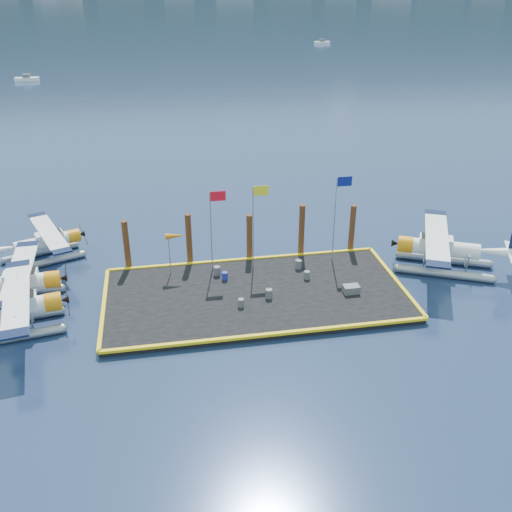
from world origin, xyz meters
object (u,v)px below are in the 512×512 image
Objects in this scene: piling_0 at (127,247)px; piling_4 at (352,230)px; seaplane_b at (16,285)px; flagpole_blue at (338,206)px; drum_3 at (241,303)px; drum_0 at (225,276)px; windsock at (175,237)px; seaplane_c at (46,244)px; piling_3 at (302,232)px; piling_1 at (189,241)px; piling_2 at (249,239)px; seaplane_a at (13,311)px; flagpole_red at (214,219)px; flagpole_yellow at (256,214)px; drum_1 at (269,294)px; drum_5 at (217,271)px; crate at (351,289)px; seaplane_d at (441,250)px; drum_4 at (299,264)px; drum_2 at (307,275)px.

piling_0 is 1.00× the size of piling_4.
seaplane_b is 1.42× the size of flagpole_blue.
drum_0 is at bearing 98.62° from drum_3.
seaplane_b is at bearing -154.19° from piling_0.
windsock is (-11.72, 0.00, -1.46)m from flagpole_blue.
piling_3 is (19.15, -3.04, 0.84)m from seaplane_c.
piling_1 is (-2.76, 6.96, 1.43)m from drum_3.
flagpole_blue is at bearing -14.48° from piling_2.
seaplane_a is 14.16m from flagpole_red.
piling_4 is (13.53, 1.60, -1.23)m from windsock.
seaplane_b is at bearing -173.61° from flagpole_yellow.
seaplane_b reaches higher than drum_1.
piling_1 is (-10.70, 1.60, -2.59)m from flagpole_blue.
seaplane_b is at bearing -179.14° from drum_0.
piling_2 reaches higher than seaplane_a.
drum_5 is 6.82m from piling_0.
drum_5 is (13.32, 0.97, -0.70)m from seaplane_b.
piling_4 is (10.30, 3.22, 1.32)m from drum_0.
drum_5 is at bearing 154.68° from crate.
piling_3 is at bearing 58.92° from drum_1.
drum_0 is 7.23m from piling_3.
windsock reaches higher than drum_0.
seaplane_d is 15.50× the size of drum_1.
seaplane_d is 10.44m from drum_4.
drum_3 reaches higher than crate.
seaplane_b is 16.67m from flagpole_yellow.
drum_3 is 0.08× the size of flagpole_blue.
drum_4 is 2.98m from piling_3.
crate is 0.17× the size of flagpole_yellow.
seaplane_b is at bearing -172.18° from flagpole_red.
seaplane_c is 11.11m from piling_1.
seaplane_d is 3.14× the size of windsock.
seaplane_d is 2.45× the size of piling_4.
crate is 0.27× the size of piling_4.
drum_2 is 0.18× the size of windsock.
piling_2 is at bearing 57.33° from seaplane_c.
drum_2 is (19.48, -0.68, -0.74)m from seaplane_b.
flagpole_red reaches higher than drum_3.
windsock is at bearing 180.00° from flagpole_blue.
drum_1 is (16.34, -2.79, -0.71)m from seaplane_b.
drum_0 is at bearing -152.95° from piling_3.
piling_3 reaches higher than drum_1.
windsock is at bearing 97.16° from seaplane_b.
piling_0 is at bearing 113.16° from seaplane_b.
flagpole_red is 1.50× the size of piling_0.
drum_3 is (13.42, -10.00, -0.64)m from seaplane_c.
flagpole_red is (-6.20, 2.51, 3.71)m from drum_2.
seaplane_c is at bearing 170.99° from piling_3.
drum_0 is 0.09× the size of flagpole_blue.
piling_4 is (2.16, 6.52, 1.33)m from crate.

